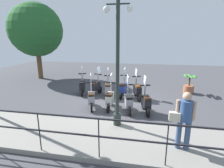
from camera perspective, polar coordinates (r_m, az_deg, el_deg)
ground_plane at (r=8.49m, az=3.09°, el=-6.38°), size 28.00×28.00×0.00m
promenade_walkway at (r=5.66m, az=-1.36°, el=-16.98°), size 2.20×20.00×0.15m
fence_railing at (r=4.36m, az=-4.38°, el=-14.72°), size 0.04×16.03×1.07m
lamp_post_near at (r=5.62m, az=1.81°, el=4.24°), size 0.26×0.90×4.24m
pedestrian_with_bag at (r=4.97m, az=22.49°, el=-9.79°), size 0.34×0.65×1.59m
tree_large at (r=14.65m, az=-23.57°, el=15.82°), size 3.89×3.89×5.60m
potted_palm at (r=10.84m, az=23.82°, el=-0.50°), size 1.06×0.66×1.05m
scooter_near_0 at (r=7.43m, az=10.99°, el=-5.79°), size 1.21×0.51×1.54m
scooter_near_1 at (r=7.42m, az=5.34°, el=-5.61°), size 1.22×0.51×1.54m
scooter_near_2 at (r=7.72m, az=-0.66°, el=-4.72°), size 1.23×0.44×1.54m
scooter_near_3 at (r=7.80m, az=-6.74°, el=-4.62°), size 1.20×0.54×1.54m
scooter_far_0 at (r=9.08m, az=8.25°, el=-1.90°), size 1.20×0.55×1.54m
scooter_far_1 at (r=9.27m, az=3.62°, el=-1.43°), size 1.23×0.44×1.54m
scooter_far_2 at (r=9.20m, az=-1.35°, el=-1.52°), size 1.22×0.48×1.54m
scooter_far_3 at (r=9.59m, az=-5.35°, el=-0.92°), size 1.20×0.54×1.54m
scooter_far_4 at (r=9.83m, az=-9.67°, el=-0.68°), size 1.21×0.53×1.54m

